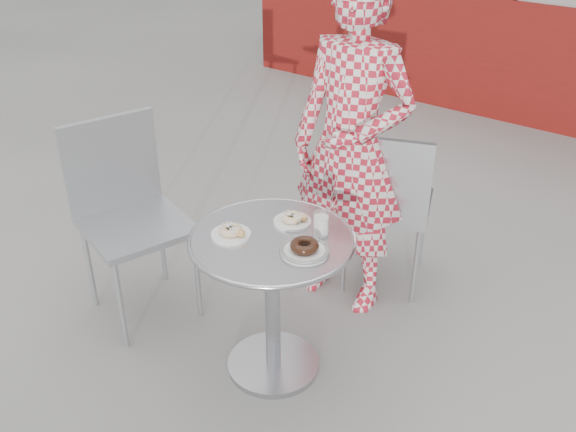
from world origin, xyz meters
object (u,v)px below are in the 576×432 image
Objects in this scene: bistro_table at (272,272)px; plate_far at (293,219)px; plate_checker at (304,249)px; milk_cup at (321,225)px; chair_far at (385,235)px; seated_person at (352,148)px; plate_near at (231,232)px; chair_left at (140,259)px.

bistro_table is 4.41× the size of plate_far.
plate_far is 0.80× the size of plate_checker.
milk_cup is at bearing -3.89° from plate_far.
plate_checker is (0.17, -0.16, -0.00)m from plate_far.
chair_far is at bearing 87.35° from bistro_table.
plate_far is at bearing -87.10° from seated_person.
plate_near is (-0.13, -0.23, 0.00)m from plate_far.
plate_near is at bearing 58.23° from chair_far.
plate_checker is (0.17, -0.01, 0.18)m from bistro_table.
chair_left is 0.90m from plate_far.
chair_far is 4.60× the size of plate_checker.
milk_cup is (0.10, -0.76, 0.46)m from chair_far.
seated_person reaches higher than chair_left.
plate_far is 0.98× the size of plate_near.
bistro_table is 0.81m from chair_left.
chair_far is at bearing 98.06° from plate_checker.
plate_checker is at bearing -74.27° from seated_person.
chair_far is 5.74× the size of plate_far.
chair_left is 9.51× the size of milk_cup.
plate_near reaches higher than bistro_table.
bistro_table is 3.54× the size of plate_checker.
seated_person is 0.72m from plate_checker.
plate_near is (-0.14, -0.09, 0.18)m from bistro_table.
plate_checker is (0.31, 0.08, -0.00)m from plate_near.
plate_near is at bearing -165.86° from plate_checker.
bistro_table is at bearing -68.30° from chair_left.
bistro_table is 4.30× the size of plate_near.
plate_far is 0.23m from plate_checker.
bistro_table is 0.71× the size of chair_left.
plate_near is 0.32m from plate_checker.
plate_near is at bearing -147.45° from bistro_table.
seated_person is at bearing 110.34° from milk_cup.
chair_left is at bearing 177.66° from plate_near.
chair_left is 0.58× the size of seated_person.
chair_left is 1.04m from milk_cup.
milk_cup is at bearing 38.19° from plate_near.
chair_far is 0.61m from seated_person.
plate_checker is (0.22, -0.67, -0.13)m from seated_person.
bistro_table is at bearing 176.56° from plate_checker.
chair_left is 0.76m from plate_near.
chair_far is at bearing 66.15° from seated_person.
chair_left is 1.16m from seated_person.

